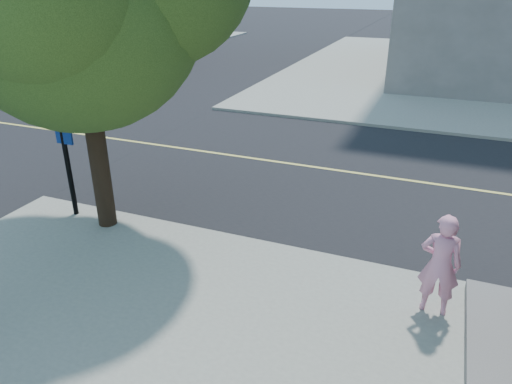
% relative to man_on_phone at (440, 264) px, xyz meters
% --- Properties ---
extents(ground, '(140.00, 140.00, 0.00)m').
position_rel_man_on_phone_xyz_m(ground, '(-7.91, 1.02, -0.97)').
color(ground, black).
rests_on(ground, ground).
extents(road_ew, '(140.00, 9.00, 0.01)m').
position_rel_man_on_phone_xyz_m(road_ew, '(-7.91, 5.52, -0.96)').
color(road_ew, black).
rests_on(road_ew, ground).
extents(sidewalk_nw, '(26.00, 25.00, 0.12)m').
position_rel_man_on_phone_xyz_m(sidewalk_nw, '(-30.91, 22.52, -0.91)').
color(sidewalk_nw, gray).
rests_on(sidewalk_nw, ground).
extents(man_on_phone, '(0.62, 0.41, 1.69)m').
position_rel_man_on_phone_xyz_m(man_on_phone, '(0.00, 0.00, 0.00)').
color(man_on_phone, pink).
rests_on(man_on_phone, sidewalk_se).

